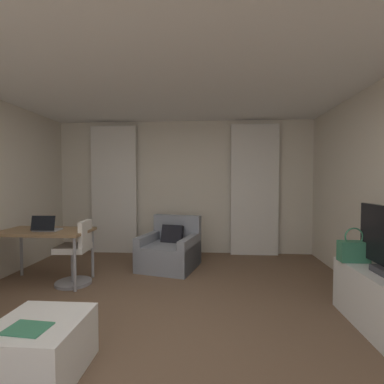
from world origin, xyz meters
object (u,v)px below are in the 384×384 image
at_px(desk, 45,235).
at_px(laptop, 46,228).
at_px(armchair, 170,251).
at_px(handbag_primary, 354,251).
at_px(magazine_open, 27,329).
at_px(desk_chair, 76,256).
at_px(coffee_table, 40,348).

height_order(desk, laptop, laptop).
distance_m(armchair, handbag_primary, 2.66).
height_order(armchair, magazine_open, armchair).
distance_m(desk_chair, magazine_open, 1.98).
relative_size(desk_chair, coffee_table, 1.37).
height_order(armchair, laptop, laptop).
bearing_deg(armchair, handbag_primary, -33.18).
xyz_separation_m(coffee_table, magazine_open, (-0.01, -0.12, 0.21)).
bearing_deg(magazine_open, desk, 118.70).
height_order(laptop, handbag_primary, laptop).
relative_size(desk, laptop, 3.69).
distance_m(coffee_table, handbag_primary, 3.05).
height_order(desk_chair, coffee_table, desk_chair).
distance_m(laptop, magazine_open, 2.12).
height_order(desk_chair, laptop, laptop).
bearing_deg(handbag_primary, desk_chair, 169.90).
relative_size(desk, desk_chair, 1.37).
relative_size(desk_chair, handbag_primary, 2.39).
xyz_separation_m(laptop, magazine_open, (0.99, -1.84, -0.37)).
height_order(armchair, desk, armchair).
bearing_deg(magazine_open, laptop, 118.27).
height_order(coffee_table, magazine_open, magazine_open).
bearing_deg(desk, laptop, -50.80).
xyz_separation_m(desk_chair, magazine_open, (0.60, -1.89, 0.02)).
relative_size(laptop, magazine_open, 1.10).
xyz_separation_m(desk, coffee_table, (1.05, -1.79, -0.47)).
distance_m(armchair, magazine_open, 2.79).
distance_m(desk, desk_chair, 0.53).
xyz_separation_m(armchair, handbag_primary, (2.20, -1.44, 0.41)).
distance_m(laptop, handbag_primary, 3.81).
xyz_separation_m(armchair, desk, (-1.62, -0.82, 0.41)).
relative_size(armchair, desk, 0.87).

